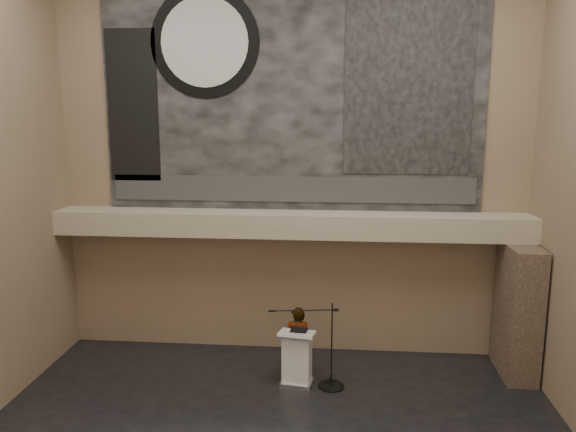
# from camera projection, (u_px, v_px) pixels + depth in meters

# --- Properties ---
(wall_back) EXTENTS (10.00, 0.02, 8.50)m
(wall_back) POSITION_uv_depth(u_px,v_px,m) (291.00, 161.00, 11.98)
(wall_back) COLOR #816C52
(wall_back) RESTS_ON floor
(wall_front) EXTENTS (10.00, 0.02, 8.50)m
(wall_front) POSITION_uv_depth(u_px,v_px,m) (202.00, 258.00, 4.15)
(wall_front) COLOR #816C52
(wall_front) RESTS_ON floor
(soffit) EXTENTS (10.00, 0.80, 0.50)m
(soffit) POSITION_uv_depth(u_px,v_px,m) (290.00, 224.00, 11.83)
(soffit) COLOR tan
(soffit) RESTS_ON wall_back
(sprinkler_left) EXTENTS (0.04, 0.04, 0.06)m
(sprinkler_left) POSITION_uv_depth(u_px,v_px,m) (215.00, 236.00, 11.97)
(sprinkler_left) COLOR #B2893D
(sprinkler_left) RESTS_ON soffit
(sprinkler_right) EXTENTS (0.04, 0.04, 0.06)m
(sprinkler_right) POSITION_uv_depth(u_px,v_px,m) (380.00, 239.00, 11.67)
(sprinkler_right) COLOR #B2893D
(sprinkler_right) RESTS_ON soffit
(banner) EXTENTS (8.00, 0.05, 5.00)m
(banner) POSITION_uv_depth(u_px,v_px,m) (291.00, 91.00, 11.68)
(banner) COLOR black
(banner) RESTS_ON wall_back
(banner_text_strip) EXTENTS (7.76, 0.02, 0.55)m
(banner_text_strip) POSITION_uv_depth(u_px,v_px,m) (291.00, 189.00, 12.02)
(banner_text_strip) COLOR #2E2E2E
(banner_text_strip) RESTS_ON banner
(banner_clock_rim) EXTENTS (2.30, 0.02, 2.30)m
(banner_clock_rim) POSITION_uv_depth(u_px,v_px,m) (205.00, 42.00, 11.61)
(banner_clock_rim) COLOR black
(banner_clock_rim) RESTS_ON banner
(banner_clock_face) EXTENTS (1.84, 0.02, 1.84)m
(banner_clock_face) POSITION_uv_depth(u_px,v_px,m) (204.00, 42.00, 11.59)
(banner_clock_face) COLOR silver
(banner_clock_face) RESTS_ON banner
(banner_building_print) EXTENTS (2.60, 0.02, 3.60)m
(banner_building_print) POSITION_uv_depth(u_px,v_px,m) (408.00, 86.00, 11.41)
(banner_building_print) COLOR black
(banner_building_print) RESTS_ON banner
(banner_brick_print) EXTENTS (1.10, 0.02, 3.20)m
(banner_brick_print) POSITION_uv_depth(u_px,v_px,m) (133.00, 106.00, 11.99)
(banner_brick_print) COLOR black
(banner_brick_print) RESTS_ON banner
(stone_pier) EXTENTS (0.60, 1.40, 2.70)m
(stone_pier) POSITION_uv_depth(u_px,v_px,m) (518.00, 310.00, 11.29)
(stone_pier) COLOR #423329
(stone_pier) RESTS_ON floor
(lectern) EXTENTS (0.75, 0.58, 1.13)m
(lectern) POSITION_uv_depth(u_px,v_px,m) (297.00, 358.00, 10.96)
(lectern) COLOR silver
(lectern) RESTS_ON floor
(binder) EXTENTS (0.35, 0.29, 0.04)m
(binder) POSITION_uv_depth(u_px,v_px,m) (299.00, 330.00, 10.87)
(binder) COLOR black
(binder) RESTS_ON lectern
(papers) EXTENTS (0.28, 0.32, 0.00)m
(papers) POSITION_uv_depth(u_px,v_px,m) (292.00, 332.00, 10.85)
(papers) COLOR white
(papers) RESTS_ON lectern
(speaker_person) EXTENTS (0.57, 0.40, 1.49)m
(speaker_person) POSITION_uv_depth(u_px,v_px,m) (298.00, 343.00, 11.22)
(speaker_person) COLOR beige
(speaker_person) RESTS_ON floor
(mic_stand) EXTENTS (1.46, 0.52, 1.72)m
(mic_stand) POSITION_uv_depth(u_px,v_px,m) (329.00, 374.00, 10.92)
(mic_stand) COLOR black
(mic_stand) RESTS_ON floor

